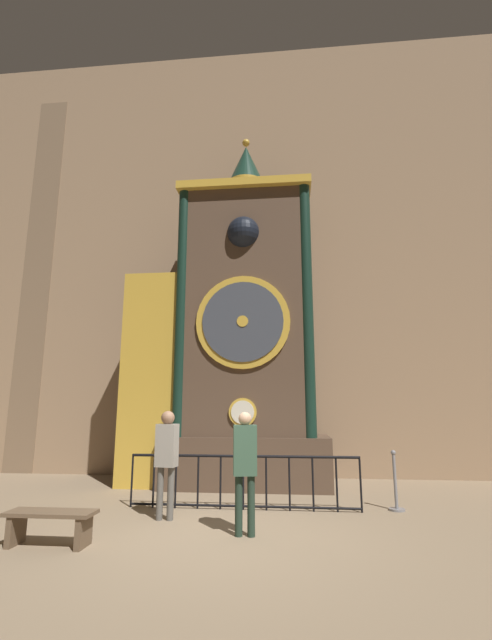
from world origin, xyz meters
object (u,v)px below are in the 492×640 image
at_px(visitor_near, 167,453).
at_px(stanchion_post, 396,491).
at_px(clock_tower, 230,334).
at_px(visitor_bench, 50,521).
at_px(visitor_far, 245,460).

height_order(visitor_near, stanchion_post, visitor_near).
relative_size(clock_tower, stanchion_post, 8.65).
distance_m(visitor_near, visitor_bench, 2.00).
bearing_deg(clock_tower, visitor_far, -78.50).
distance_m(clock_tower, stanchion_post, 5.04).
distance_m(clock_tower, visitor_near, 4.01).
bearing_deg(visitor_near, visitor_bench, -119.34).
relative_size(visitor_far, stanchion_post, 1.67).
bearing_deg(visitor_far, clock_tower, 91.99).
height_order(visitor_near, visitor_far, visitor_near).
height_order(visitor_far, visitor_bench, visitor_far).
distance_m(stanchion_post, visitor_bench, 5.66).
xyz_separation_m(visitor_near, visitor_far, (1.40, -0.75, -0.02)).
bearing_deg(visitor_near, clock_tower, 87.28).
bearing_deg(visitor_bench, stanchion_post, 26.38).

